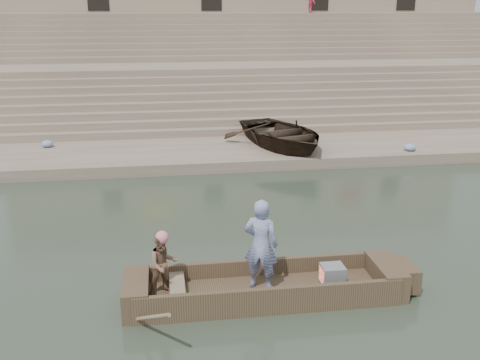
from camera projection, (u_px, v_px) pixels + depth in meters
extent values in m
plane|color=#253024|center=(380.00, 236.00, 14.00)|extent=(120.00, 120.00, 0.00)
cube|color=gray|center=(302.00, 150.00, 21.48)|extent=(32.00, 4.00, 0.40)
cube|color=gray|center=(267.00, 91.00, 28.18)|extent=(32.00, 3.00, 2.80)
cube|color=gray|center=(246.00, 56.00, 34.41)|extent=(32.00, 3.00, 5.20)
cube|color=gray|center=(289.00, 134.00, 23.56)|extent=(32.00, 0.50, 0.70)
cube|color=gray|center=(287.00, 128.00, 23.98)|extent=(32.00, 0.50, 1.00)
cube|color=gray|center=(284.00, 122.00, 24.41)|extent=(32.00, 0.50, 1.30)
cube|color=gray|center=(282.00, 117.00, 24.83)|extent=(32.00, 0.50, 1.60)
cube|color=gray|center=(280.00, 112.00, 25.26)|extent=(32.00, 0.50, 1.90)
cube|color=gray|center=(278.00, 107.00, 25.68)|extent=(32.00, 0.50, 2.20)
cube|color=gray|center=(276.00, 102.00, 26.11)|extent=(32.00, 0.50, 2.50)
cube|color=gray|center=(274.00, 97.00, 26.53)|extent=(32.00, 0.50, 2.80)
cube|color=gray|center=(261.00, 84.00, 29.78)|extent=(32.00, 0.50, 3.10)
cube|color=gray|center=(259.00, 80.00, 30.21)|extent=(32.00, 0.50, 3.40)
cube|color=gray|center=(258.00, 76.00, 30.63)|extent=(32.00, 0.50, 3.70)
cube|color=gray|center=(256.00, 72.00, 31.06)|extent=(32.00, 0.50, 4.00)
cube|color=gray|center=(255.00, 69.00, 31.48)|extent=(32.00, 0.50, 4.30)
cube|color=gray|center=(253.00, 65.00, 31.91)|extent=(32.00, 0.50, 4.60)
cube|color=gray|center=(252.00, 62.00, 32.34)|extent=(32.00, 0.50, 4.90)
cube|color=gray|center=(251.00, 58.00, 32.76)|extent=(32.00, 0.50, 5.20)
cube|color=gray|center=(237.00, 6.00, 37.26)|extent=(32.00, 5.00, 11.20)
cube|color=brown|center=(265.00, 293.00, 11.03)|extent=(5.00, 1.30, 0.22)
cube|color=brown|center=(271.00, 301.00, 10.39)|extent=(5.20, 0.12, 0.56)
cube|color=brown|center=(259.00, 271.00, 11.56)|extent=(5.20, 0.12, 0.56)
cube|color=brown|center=(136.00, 294.00, 10.63)|extent=(0.50, 1.30, 0.60)
cube|color=brown|center=(386.00, 276.00, 11.32)|extent=(0.50, 1.30, 0.60)
cube|color=brown|center=(404.00, 274.00, 11.37)|extent=(0.35, 0.90, 0.50)
cube|color=#937A5B|center=(177.00, 286.00, 10.70)|extent=(0.30, 1.20, 0.08)
cylinder|color=#937A5B|center=(143.00, 318.00, 9.80)|extent=(1.03, 2.10, 1.36)
sphere|color=#EA7384|center=(162.00, 237.00, 10.46)|extent=(0.26, 0.26, 0.26)
imported|color=navy|center=(261.00, 244.00, 10.76)|extent=(0.81, 0.69, 1.88)
imported|color=#256F49|center=(163.00, 264.00, 10.64)|extent=(0.73, 0.65, 1.25)
cube|color=slate|center=(332.00, 275.00, 11.13)|extent=(0.46, 0.42, 0.40)
cube|color=#E5593F|center=(322.00, 275.00, 11.10)|extent=(0.04, 0.34, 0.32)
imported|color=#2D2116|center=(282.00, 134.00, 21.13)|extent=(4.82, 5.73, 1.01)
imported|color=maroon|center=(312.00, 0.00, 33.40)|extent=(0.63, 1.02, 1.53)
ellipsoid|color=#3F5999|center=(288.00, 144.00, 21.13)|extent=(0.44, 0.44, 0.26)
ellipsoid|color=#3F5999|center=(47.00, 144.00, 21.15)|extent=(0.44, 0.44, 0.26)
ellipsoid|color=#3F5999|center=(410.00, 147.00, 20.61)|extent=(0.44, 0.44, 0.26)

